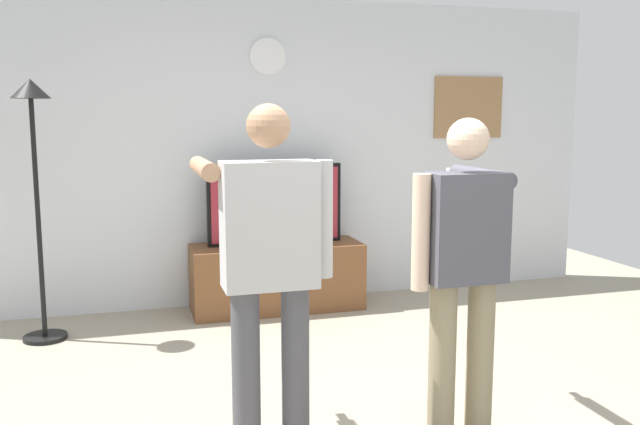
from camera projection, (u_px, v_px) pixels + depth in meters
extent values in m
cube|color=silver|center=(264.00, 153.00, 6.03)|extent=(6.40, 0.10, 2.70)
cube|color=brown|center=(277.00, 277.00, 5.86)|extent=(1.47, 0.52, 0.58)
sphere|color=black|center=(284.00, 281.00, 5.59)|extent=(0.04, 0.04, 0.04)
cube|color=black|center=(275.00, 204.00, 5.81)|extent=(1.17, 0.06, 0.69)
cube|color=maroon|center=(276.00, 205.00, 5.78)|extent=(1.11, 0.01, 0.63)
cylinder|color=white|center=(268.00, 56.00, 5.86)|extent=(0.32, 0.03, 0.32)
cube|color=#997047|center=(468.00, 107.00, 6.47)|extent=(0.71, 0.04, 0.58)
cylinder|color=black|center=(45.00, 337.00, 5.10)|extent=(0.32, 0.32, 0.03)
cylinder|color=black|center=(38.00, 220.00, 4.97)|extent=(0.04, 0.04, 1.77)
cone|color=black|center=(30.00, 88.00, 4.83)|extent=(0.28, 0.28, 0.14)
cylinder|color=#4C4C51|center=(246.00, 374.00, 3.29)|extent=(0.14, 0.14, 0.86)
cylinder|color=#4C4C51|center=(295.00, 368.00, 3.36)|extent=(0.14, 0.14, 0.86)
cube|color=#B7B7B7|center=(269.00, 225.00, 3.22)|extent=(0.45, 0.22, 0.61)
sphere|color=tan|center=(268.00, 126.00, 3.16)|extent=(0.21, 0.21, 0.21)
cylinder|color=tan|center=(204.00, 168.00, 3.39)|extent=(0.09, 0.58, 0.09)
cube|color=white|center=(197.00, 164.00, 3.69)|extent=(0.04, 0.12, 0.04)
cylinder|color=#B7B7B7|center=(324.00, 219.00, 3.30)|extent=(0.09, 0.09, 0.58)
cylinder|color=gray|center=(442.00, 363.00, 3.44)|extent=(0.14, 0.14, 0.85)
cylinder|color=gray|center=(480.00, 359.00, 3.50)|extent=(0.14, 0.14, 0.85)
cube|color=#4C4C56|center=(466.00, 227.00, 3.37)|extent=(0.40, 0.22, 0.55)
sphere|color=beige|center=(468.00, 139.00, 3.31)|extent=(0.21, 0.21, 0.21)
cylinder|color=beige|center=(421.00, 232.00, 3.31)|extent=(0.09, 0.09, 0.58)
cylinder|color=#4C4C56|center=(481.00, 176.00, 3.68)|extent=(0.09, 0.58, 0.09)
cube|color=white|center=(453.00, 172.00, 3.99)|extent=(0.04, 0.12, 0.04)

